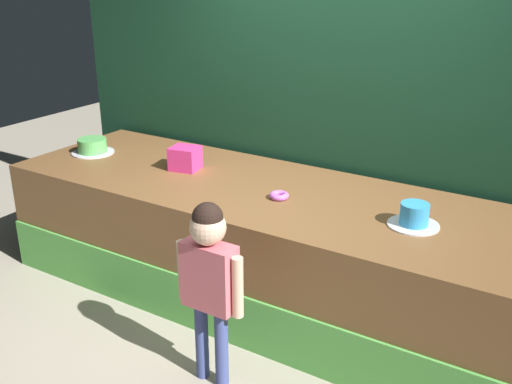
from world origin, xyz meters
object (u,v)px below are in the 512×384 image
pink_box (185,158)px  donut (279,196)px  cake_left (92,146)px  cake_center (414,216)px  child_figure (209,270)px

pink_box → donut: bearing=-8.8°
cake_left → cake_center: cake_center is taller
pink_box → cake_left: pink_box is taller
child_figure → cake_left: 2.11m
cake_left → child_figure: bearing=-26.7°
pink_box → donut: (0.91, -0.14, -0.07)m
cake_left → cake_center: 2.72m
child_figure → donut: bearing=94.2°
child_figure → pink_box: (-0.97, 1.03, 0.20)m
pink_box → cake_center: bearing=-2.9°
child_figure → cake_left: child_figure is taller
child_figure → pink_box: bearing=133.4°
donut → cake_center: 0.91m
cake_left → donut: bearing=-1.8°
child_figure → cake_center: 1.27m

